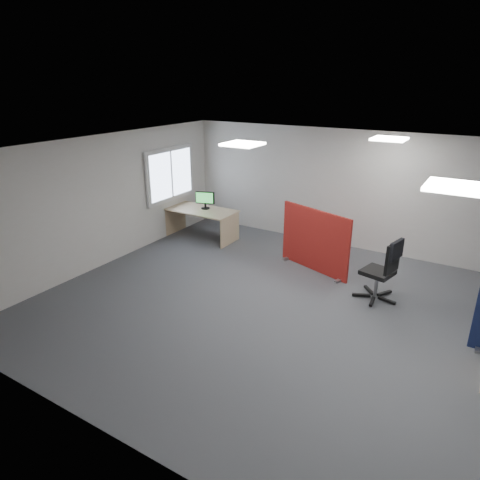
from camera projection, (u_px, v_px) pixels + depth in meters
The scene contains 11 objects.
floor at pixel (304, 316), 7.17m from camera, with size 9.00×9.00×0.00m, color #505358.
ceiling at pixel (313, 154), 6.21m from camera, with size 9.00×7.00×0.02m, color white.
wall_back at pixel (370, 193), 9.49m from camera, with size 9.00×0.02×2.70m, color silver.
wall_front at pixel (158, 357), 3.89m from camera, with size 9.00×0.02×2.70m, color silver.
wall_left at pixel (106, 201), 8.88m from camera, with size 0.02×7.00×2.70m, color silver.
window at pixel (171, 174), 10.37m from camera, with size 0.06×1.70×1.30m.
ceiling_lights at pixel (350, 152), 6.60m from camera, with size 4.10×4.10×0.04m.
red_divider at pixel (315, 241), 8.70m from camera, with size 1.65×0.61×1.29m.
second_desk at pixel (202, 216), 10.53m from camera, with size 1.72×0.86×0.73m.
monitor_second at pixel (205, 199), 10.43m from camera, with size 0.45×0.21×0.42m.
office_chair at pixel (385, 267), 7.43m from camera, with size 0.77×0.75×1.16m.
Camera 1 is at (2.33, -5.90, 3.73)m, focal length 32.00 mm.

